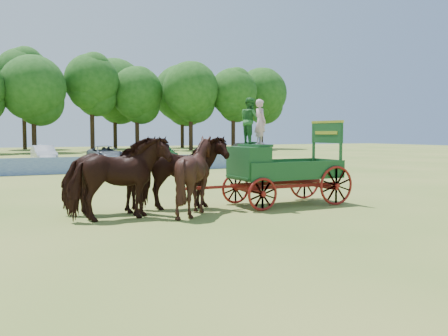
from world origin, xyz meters
TOP-DOWN VIEW (x-y plane):
  - ground at (0.00, 0.00)m, footprint 160.00×160.00m
  - horse_lead_left at (-2.43, 0.26)m, footprint 2.99×1.52m
  - horse_lead_right at (-2.43, 1.36)m, footprint 3.04×1.65m
  - horse_wheel_left at (-0.03, 0.26)m, footprint 2.44×2.22m
  - horse_wheel_right at (-0.03, 1.36)m, footprint 3.08×1.77m
  - farm_dray at (2.93, 0.84)m, footprint 6.00×2.00m
  - sponsor_banner at (-1.00, 18.00)m, footprint 26.00×0.08m

SIDE VIEW (x-z plane):
  - ground at x=0.00m, z-range 0.00..0.00m
  - sponsor_banner at x=-1.00m, z-range 0.00..1.05m
  - horse_lead_left at x=-2.43m, z-range 0.00..2.46m
  - horse_lead_right at x=-2.43m, z-range 0.00..2.46m
  - horse_wheel_right at x=-0.03m, z-range 0.00..2.46m
  - horse_wheel_left at x=-0.03m, z-range 0.00..2.46m
  - farm_dray at x=2.93m, z-range -0.23..3.54m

